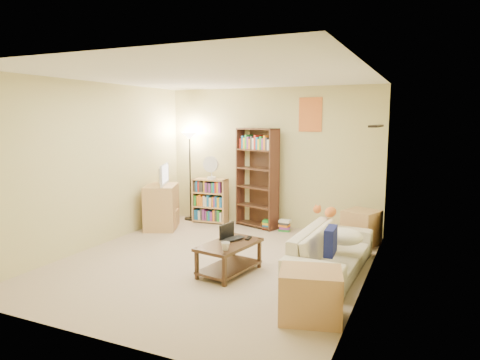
% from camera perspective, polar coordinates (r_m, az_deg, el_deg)
% --- Properties ---
extents(room, '(4.50, 4.54, 2.52)m').
position_cam_1_polar(room, '(5.67, -3.70, 4.83)').
color(room, tan).
rests_on(room, ground).
extents(sofa, '(1.93, 0.88, 0.55)m').
position_cam_1_polar(sofa, '(5.67, 12.07, -9.22)').
color(sofa, beige).
rests_on(sofa, ground).
extents(navy_pillow, '(0.13, 0.37, 0.32)m').
position_cam_1_polar(navy_pillow, '(5.21, 11.99, -7.95)').
color(navy_pillow, navy).
rests_on(navy_pillow, sofa).
extents(cream_blanket, '(0.50, 0.36, 0.22)m').
position_cam_1_polar(cream_blanket, '(5.63, 13.58, -7.33)').
color(cream_blanket, white).
rests_on(cream_blanket, sofa).
extents(tabby_cat, '(0.43, 0.17, 0.15)m').
position_cam_1_polar(tabby_cat, '(6.32, 11.67, -4.15)').
color(tabby_cat, orange).
rests_on(tabby_cat, sofa).
extents(coffee_table, '(0.64, 0.96, 0.40)m').
position_cam_1_polar(coffee_table, '(5.50, -1.45, -9.85)').
color(coffee_table, '#402D18').
rests_on(coffee_table, ground).
extents(laptop, '(0.53, 0.49, 0.03)m').
position_cam_1_polar(laptop, '(5.54, -0.68, -8.01)').
color(laptop, black).
rests_on(laptop, coffee_table).
extents(laptop_screen, '(0.06, 0.29, 0.20)m').
position_cam_1_polar(laptop_screen, '(5.58, -1.77, -6.77)').
color(laptop_screen, white).
rests_on(laptop_screen, laptop).
extents(mug, '(0.13, 0.13, 0.10)m').
position_cam_1_polar(mug, '(5.16, -1.95, -8.83)').
color(mug, silver).
rests_on(mug, coffee_table).
extents(tv_remote, '(0.07, 0.16, 0.02)m').
position_cam_1_polar(tv_remote, '(5.64, 1.13, -7.76)').
color(tv_remote, black).
rests_on(tv_remote, coffee_table).
extents(tv_stand, '(0.77, 0.88, 0.78)m').
position_cam_1_polar(tv_stand, '(7.78, -10.42, -3.51)').
color(tv_stand, tan).
rests_on(tv_stand, ground).
extents(television, '(0.71, 0.55, 0.37)m').
position_cam_1_polar(television, '(7.68, -10.53, 0.71)').
color(television, black).
rests_on(television, tv_stand).
extents(tall_bookshelf, '(0.85, 0.51, 1.79)m').
position_cam_1_polar(tall_bookshelf, '(7.66, 2.30, 0.62)').
color(tall_bookshelf, '#47241B').
rests_on(tall_bookshelf, ground).
extents(short_bookshelf, '(0.67, 0.31, 0.84)m').
position_cam_1_polar(short_bookshelf, '(8.08, -4.01, -2.77)').
color(short_bookshelf, tan).
rests_on(short_bookshelf, ground).
extents(desk_fan, '(0.30, 0.17, 0.43)m').
position_cam_1_polar(desk_fan, '(7.92, -3.90, 1.78)').
color(desk_fan, white).
rests_on(desk_fan, short_bookshelf).
extents(floor_lamp, '(0.29, 0.29, 1.69)m').
position_cam_1_polar(floor_lamp, '(8.24, -6.72, 3.94)').
color(floor_lamp, black).
rests_on(floor_lamp, ground).
extents(side_table, '(0.61, 0.61, 0.54)m').
position_cam_1_polar(side_table, '(6.95, 15.86, -6.12)').
color(side_table, tan).
rests_on(side_table, ground).
extents(end_cabinet, '(0.70, 0.63, 0.50)m').
position_cam_1_polar(end_cabinet, '(4.38, 9.37, -14.85)').
color(end_cabinet, tan).
rests_on(end_cabinet, ground).
extents(book_stacks, '(0.50, 0.16, 0.20)m').
position_cam_1_polar(book_stacks, '(7.58, 4.96, -6.02)').
color(book_stacks, red).
rests_on(book_stacks, ground).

